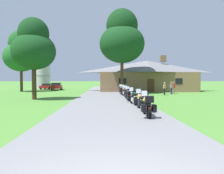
{
  "coord_description": "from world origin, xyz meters",
  "views": [
    {
      "loc": [
        -0.3,
        -3.53,
        1.98
      ],
      "look_at": [
        0.51,
        18.34,
        1.23
      ],
      "focal_mm": 34.57,
      "sensor_mm": 36.0,
      "label": 1
    }
  ],
  "objects_px": {
    "parked_red_sedan_far_left": "(47,86)",
    "bystander_gray_shirt_near_lodge": "(171,87)",
    "motorcycle_orange_sixth_in_row": "(125,91)",
    "motorcycle_yellow_nearest_to_camera": "(147,106)",
    "motorcycle_green_third_in_row": "(134,97)",
    "motorcycle_black_fifth_in_row": "(127,93)",
    "motorcycle_orange_second_in_row": "(142,101)",
    "metal_silo_distant": "(42,74)",
    "motorcycle_green_farthest_in_row": "(122,90)",
    "bystander_tan_shirt_by_tree": "(165,88)",
    "tree_by_lodge_front": "(122,39)",
    "motorcycle_red_fourth_in_row": "(129,95)",
    "tree_left_near": "(34,46)",
    "tree_left_far": "(21,53)",
    "parked_red_suv_far_left": "(57,86)",
    "bystander_red_shirt_beside_signpost": "(173,87)"
  },
  "relations": [
    {
      "from": "motorcycle_red_fourth_in_row",
      "to": "tree_by_lodge_front",
      "type": "height_order",
      "value": "tree_by_lodge_front"
    },
    {
      "from": "motorcycle_black_fifth_in_row",
      "to": "bystander_gray_shirt_near_lodge",
      "type": "distance_m",
      "value": 9.6
    },
    {
      "from": "parked_red_sedan_far_left",
      "to": "metal_silo_distant",
      "type": "bearing_deg",
      "value": 118.5
    },
    {
      "from": "motorcycle_orange_sixth_in_row",
      "to": "tree_by_lodge_front",
      "type": "bearing_deg",
      "value": 79.56
    },
    {
      "from": "bystander_red_shirt_beside_signpost",
      "to": "motorcycle_green_third_in_row",
      "type": "bearing_deg",
      "value": 98.41
    },
    {
      "from": "motorcycle_red_fourth_in_row",
      "to": "parked_red_suv_far_left",
      "type": "distance_m",
      "value": 25.25
    },
    {
      "from": "tree_left_far",
      "to": "motorcycle_yellow_nearest_to_camera",
      "type": "bearing_deg",
      "value": -57.78
    },
    {
      "from": "motorcycle_green_third_in_row",
      "to": "tree_left_near",
      "type": "height_order",
      "value": "tree_left_near"
    },
    {
      "from": "motorcycle_green_third_in_row",
      "to": "tree_left_far",
      "type": "relative_size",
      "value": 0.21
    },
    {
      "from": "motorcycle_orange_second_in_row",
      "to": "tree_left_near",
      "type": "relative_size",
      "value": 0.26
    },
    {
      "from": "motorcycle_green_third_in_row",
      "to": "tree_left_near",
      "type": "distance_m",
      "value": 11.61
    },
    {
      "from": "motorcycle_green_third_in_row",
      "to": "motorcycle_green_farthest_in_row",
      "type": "height_order",
      "value": "same"
    },
    {
      "from": "motorcycle_green_farthest_in_row",
      "to": "bystander_tan_shirt_by_tree",
      "type": "relative_size",
      "value": 1.25
    },
    {
      "from": "bystander_gray_shirt_near_lodge",
      "to": "motorcycle_green_third_in_row",
      "type": "bearing_deg",
      "value": 13.83
    },
    {
      "from": "motorcycle_orange_second_in_row",
      "to": "motorcycle_red_fourth_in_row",
      "type": "xyz_separation_m",
      "value": [
        -0.19,
        5.87,
        0.0
      ]
    },
    {
      "from": "motorcycle_orange_sixth_in_row",
      "to": "parked_red_sedan_far_left",
      "type": "distance_m",
      "value": 24.34
    },
    {
      "from": "motorcycle_green_third_in_row",
      "to": "motorcycle_green_farthest_in_row",
      "type": "distance_m",
      "value": 11.05
    },
    {
      "from": "motorcycle_red_fourth_in_row",
      "to": "tree_left_far",
      "type": "bearing_deg",
      "value": 132.13
    },
    {
      "from": "motorcycle_orange_second_in_row",
      "to": "tree_by_lodge_front",
      "type": "distance_m",
      "value": 18.98
    },
    {
      "from": "metal_silo_distant",
      "to": "bystander_red_shirt_beside_signpost",
      "type": "bearing_deg",
      "value": -39.76
    },
    {
      "from": "motorcycle_black_fifth_in_row",
      "to": "parked_red_suv_far_left",
      "type": "bearing_deg",
      "value": 115.69
    },
    {
      "from": "motorcycle_yellow_nearest_to_camera",
      "to": "metal_silo_distant",
      "type": "relative_size",
      "value": 0.31
    },
    {
      "from": "bystander_red_shirt_beside_signpost",
      "to": "parked_red_suv_far_left",
      "type": "relative_size",
      "value": 0.35
    },
    {
      "from": "motorcycle_orange_second_in_row",
      "to": "motorcycle_green_third_in_row",
      "type": "height_order",
      "value": "same"
    },
    {
      "from": "tree_left_near",
      "to": "parked_red_sedan_far_left",
      "type": "xyz_separation_m",
      "value": [
        -4.8,
        23.09,
        -4.64
      ]
    },
    {
      "from": "bystander_tan_shirt_by_tree",
      "to": "metal_silo_distant",
      "type": "bearing_deg",
      "value": 74.47
    },
    {
      "from": "bystander_gray_shirt_near_lodge",
      "to": "motorcycle_green_farthest_in_row",
      "type": "bearing_deg",
      "value": -35.8
    },
    {
      "from": "motorcycle_black_fifth_in_row",
      "to": "tree_left_far",
      "type": "distance_m",
      "value": 22.23
    },
    {
      "from": "motorcycle_yellow_nearest_to_camera",
      "to": "tree_left_far",
      "type": "distance_m",
      "value": 30.5
    },
    {
      "from": "motorcycle_yellow_nearest_to_camera",
      "to": "motorcycle_black_fifth_in_row",
      "type": "xyz_separation_m",
      "value": [
        0.11,
        11.12,
        0.0
      ]
    },
    {
      "from": "tree_by_lodge_front",
      "to": "parked_red_suv_far_left",
      "type": "height_order",
      "value": "tree_by_lodge_front"
    },
    {
      "from": "motorcycle_green_third_in_row",
      "to": "motorcycle_black_fifth_in_row",
      "type": "xyz_separation_m",
      "value": [
        0.05,
        5.69,
        -0.01
      ]
    },
    {
      "from": "motorcycle_orange_sixth_in_row",
      "to": "motorcycle_yellow_nearest_to_camera",
      "type": "bearing_deg",
      "value": -99.38
    },
    {
      "from": "tree_by_lodge_front",
      "to": "parked_red_sedan_far_left",
      "type": "height_order",
      "value": "tree_by_lodge_front"
    },
    {
      "from": "motorcycle_orange_second_in_row",
      "to": "bystander_tan_shirt_by_tree",
      "type": "relative_size",
      "value": 1.25
    },
    {
      "from": "motorcycle_black_fifth_in_row",
      "to": "motorcycle_orange_sixth_in_row",
      "type": "height_order",
      "value": "same"
    },
    {
      "from": "metal_silo_distant",
      "to": "parked_red_sedan_far_left",
      "type": "height_order",
      "value": "metal_silo_distant"
    },
    {
      "from": "motorcycle_orange_sixth_in_row",
      "to": "metal_silo_distant",
      "type": "xyz_separation_m",
      "value": [
        -16.53,
        24.78,
        2.75
      ]
    },
    {
      "from": "motorcycle_orange_sixth_in_row",
      "to": "motorcycle_orange_second_in_row",
      "type": "bearing_deg",
      "value": -98.62
    },
    {
      "from": "motorcycle_yellow_nearest_to_camera",
      "to": "parked_red_sedan_far_left",
      "type": "height_order",
      "value": "motorcycle_yellow_nearest_to_camera"
    },
    {
      "from": "metal_silo_distant",
      "to": "bystander_tan_shirt_by_tree",
      "type": "bearing_deg",
      "value": -45.78
    },
    {
      "from": "motorcycle_black_fifth_in_row",
      "to": "motorcycle_green_third_in_row",
      "type": "bearing_deg",
      "value": -94.9
    },
    {
      "from": "tree_left_near",
      "to": "metal_silo_distant",
      "type": "xyz_separation_m",
      "value": [
        -7.18,
        28.06,
        -1.91
      ]
    },
    {
      "from": "motorcycle_black_fifth_in_row",
      "to": "tree_by_lodge_front",
      "type": "relative_size",
      "value": 0.17
    },
    {
      "from": "motorcycle_orange_second_in_row",
      "to": "bystander_red_shirt_beside_signpost",
      "type": "bearing_deg",
      "value": 60.92
    },
    {
      "from": "motorcycle_red_fourth_in_row",
      "to": "motorcycle_green_farthest_in_row",
      "type": "distance_m",
      "value": 8.15
    },
    {
      "from": "bystander_tan_shirt_by_tree",
      "to": "tree_left_near",
      "type": "xyz_separation_m",
      "value": [
        -14.69,
        -5.59,
        4.35
      ]
    },
    {
      "from": "parked_red_sedan_far_left",
      "to": "bystander_gray_shirt_near_lodge",
      "type": "bearing_deg",
      "value": -34.37
    },
    {
      "from": "motorcycle_orange_second_in_row",
      "to": "metal_silo_distant",
      "type": "distance_m",
      "value": 39.98
    },
    {
      "from": "tree_left_near",
      "to": "metal_silo_distant",
      "type": "distance_m",
      "value": 29.03
    }
  ]
}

